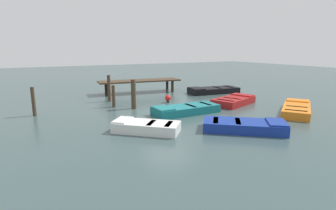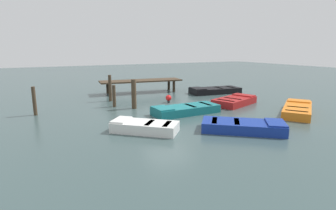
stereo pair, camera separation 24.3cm
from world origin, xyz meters
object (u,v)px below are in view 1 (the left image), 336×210
rowboat_red (234,101)px  mooring_piling_near_right (109,88)px  rowboat_blue (244,126)px  rowboat_orange (297,109)px  rowboat_black (213,90)px  marker_buoy (168,98)px  rowboat_white (146,127)px  mooring_piling_center (114,96)px  mooring_piling_far_left (33,101)px  dock_segment (140,82)px  mooring_piling_mid_right (134,94)px  rowboat_teal (186,109)px

rowboat_red → mooring_piling_near_right: bearing=125.1°
rowboat_blue → rowboat_orange: same height
rowboat_black → marker_buoy: size_ratio=8.00×
rowboat_white → mooring_piling_center: mooring_piling_center is taller
rowboat_red → mooring_piling_far_left: mooring_piling_far_left is taller
rowboat_black → dock_segment: bearing=-22.5°
rowboat_black → mooring_piling_mid_right: size_ratio=2.37×
dock_segment → rowboat_blue: bearing=-82.8°
rowboat_blue → marker_buoy: bearing=129.1°
rowboat_red → rowboat_orange: (1.36, -3.20, -0.00)m
rowboat_blue → mooring_piling_mid_right: size_ratio=2.06×
mooring_piling_near_right → marker_buoy: mooring_piling_near_right is taller
mooring_piling_near_right → rowboat_blue: bearing=-70.5°
rowboat_blue → mooring_piling_near_right: mooring_piling_near_right is taller
rowboat_white → mooring_piling_center: (0.25, 5.13, 0.41)m
rowboat_black → mooring_piling_far_left: size_ratio=2.67×
rowboat_black → rowboat_orange: (-0.06, -7.05, 0.00)m
rowboat_teal → mooring_piling_near_right: mooring_piling_near_right is taller
dock_segment → mooring_piling_near_right: bearing=-137.5°
mooring_piling_far_left → marker_buoy: mooring_piling_far_left is taller
rowboat_red → mooring_piling_near_right: 7.68m
dock_segment → rowboat_red: size_ratio=1.94×
dock_segment → rowboat_teal: size_ratio=1.77×
rowboat_red → mooring_piling_mid_right: (-5.67, 1.71, 0.60)m
mooring_piling_center → marker_buoy: (3.27, -0.39, -0.34)m
marker_buoy → rowboat_orange: bearing=-49.9°
dock_segment → marker_buoy: dock_segment is taller
rowboat_white → rowboat_teal: size_ratio=0.77×
rowboat_red → mooring_piling_center: mooring_piling_center is taller
mooring_piling_near_right → dock_segment: bearing=36.0°
dock_segment → mooring_piling_near_right: 3.62m
rowboat_red → mooring_piling_far_left: size_ratio=2.21×
rowboat_blue → marker_buoy: 6.49m
mooring_piling_near_right → mooring_piling_mid_right: bearing=-77.7°
mooring_piling_center → rowboat_black: bearing=8.5°
rowboat_red → rowboat_black: bearing=50.0°
marker_buoy → rowboat_blue: bearing=-89.6°
rowboat_blue → mooring_piling_mid_right: bearing=151.3°
rowboat_orange → mooring_piling_near_right: 10.79m
rowboat_blue → rowboat_orange: size_ratio=0.93×
rowboat_blue → mooring_piling_far_left: 10.03m
rowboat_white → mooring_piling_mid_right: mooring_piling_mid_right is taller
mooring_piling_mid_right → mooring_piling_far_left: bearing=170.4°
rowboat_orange → marker_buoy: (-4.61, 5.47, 0.07)m
mooring_piling_center → marker_buoy: mooring_piling_center is taller
rowboat_orange → rowboat_red: bearing=78.0°
mooring_piling_near_right → mooring_piling_center: (-0.26, -1.75, -0.20)m
mooring_piling_center → rowboat_red: bearing=-22.2°
rowboat_white → rowboat_teal: (3.01, 1.85, -0.00)m
dock_segment → rowboat_black: size_ratio=1.60×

